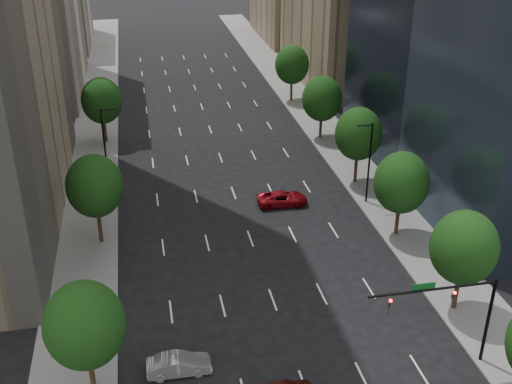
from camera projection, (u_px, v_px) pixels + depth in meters
sidewalk_left at (89, 205)px, 66.41m from camera, size 6.00×200.00×0.15m
sidewalk_right at (367, 181)px, 71.76m from camera, size 6.00×200.00×0.15m
filler_left at (51, 0)px, 127.55m from camera, size 14.00×26.00×18.00m
filler_right at (293, 0)px, 133.99m from camera, size 14.00×26.00×16.00m
tree_right_1 at (464, 248)px, 47.89m from camera, size 5.20×5.20×8.75m
tree_right_2 at (401, 183)px, 58.49m from camera, size 5.20×5.20×8.61m
tree_right_3 at (358, 134)px, 68.91m from camera, size 5.20×5.20×8.89m
tree_right_4 at (322, 99)px, 81.40m from camera, size 5.20×5.20×8.46m
tree_right_5 at (292, 65)px, 95.32m from camera, size 5.20×5.20×8.75m
tree_left_0 at (85, 325)px, 39.54m from camera, size 5.20×5.20×8.75m
tree_left_1 at (95, 186)px, 57.02m from camera, size 5.20×5.20×8.97m
tree_left_2 at (102, 101)px, 79.98m from camera, size 5.20×5.20×8.68m
streetlight_rn at (369, 161)px, 64.88m from camera, size 1.70×0.20×9.00m
streetlight_ln at (105, 144)px, 69.03m from camera, size 1.70×0.20×9.00m
traffic_signal at (458, 306)px, 42.27m from camera, size 9.12×0.40×7.38m
car_silver at (179, 365)px, 43.57m from camera, size 4.51×1.60×1.48m
car_red_far at (282, 198)px, 66.29m from camera, size 5.42×2.64×1.49m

